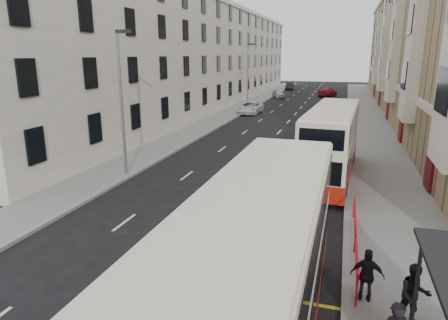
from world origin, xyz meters
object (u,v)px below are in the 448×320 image
(street_lamp_far, at_px, (248,73))
(pedestrian_far, at_px, (367,275))
(white_van, at_px, (250,108))
(car_silver, at_px, (278,94))
(double_decker_front, at_px, (256,285))
(car_dark, at_px, (290,86))
(street_lamp_near, at_px, (122,96))
(pedestrian_mid, at_px, (414,295))
(double_decker_rear, at_px, (332,143))
(car_red, at_px, (327,92))

(street_lamp_far, bearing_deg, pedestrian_far, -71.78)
(white_van, distance_m, car_silver, 18.55)
(double_decker_front, xyz_separation_m, car_silver, (-8.94, 57.45, -1.51))
(car_silver, distance_m, car_dark, 15.79)
(street_lamp_near, distance_m, pedestrian_mid, 17.45)
(car_dark, bearing_deg, double_decker_rear, -84.96)
(street_lamp_near, xyz_separation_m, double_decker_rear, (11.35, 2.93, -2.57))
(pedestrian_mid, bearing_deg, car_silver, 93.44)
(car_dark, bearing_deg, double_decker_front, -87.76)
(street_lamp_far, bearing_deg, car_red, 65.63)
(white_van, bearing_deg, street_lamp_far, 109.93)
(double_decker_front, distance_m, car_silver, 58.16)
(car_red, bearing_deg, pedestrian_far, 109.27)
(double_decker_rear, bearing_deg, white_van, 116.94)
(street_lamp_far, distance_m, car_dark, 31.14)
(double_decker_rear, bearing_deg, car_red, 96.53)
(pedestrian_mid, distance_m, car_silver, 56.33)
(street_lamp_near, distance_m, car_silver, 45.28)
(double_decker_rear, xyz_separation_m, pedestrian_mid, (2.60, -12.77, -1.08))
(double_decker_rear, distance_m, car_dark, 58.84)
(double_decker_rear, xyz_separation_m, car_red, (-2.41, 46.80, -1.34))
(double_decker_front, xyz_separation_m, pedestrian_far, (2.47, 3.29, -1.24))
(double_decker_rear, xyz_separation_m, car_dark, (-10.20, 57.94, -1.35))
(street_lamp_far, distance_m, double_decker_front, 43.69)
(pedestrian_far, distance_m, car_red, 58.94)
(double_decker_front, height_order, pedestrian_far, double_decker_front)
(car_red, bearing_deg, double_decker_front, 106.79)
(street_lamp_near, xyz_separation_m, pedestrian_far, (12.86, -9.08, -3.71))
(street_lamp_near, bearing_deg, double_decker_front, -49.96)
(white_van, xyz_separation_m, car_red, (7.79, 23.19, 0.02))
(white_van, bearing_deg, pedestrian_far, -70.27)
(street_lamp_far, xyz_separation_m, car_dark, (1.15, 30.87, -3.91))
(pedestrian_far, bearing_deg, white_van, -70.27)
(double_decker_front, relative_size, pedestrian_mid, 6.37)
(double_decker_front, bearing_deg, car_red, 91.78)
(pedestrian_far, bearing_deg, double_decker_front, 54.58)
(car_red, bearing_deg, double_decker_rear, 108.41)
(street_lamp_near, height_order, street_lamp_far, same)
(car_red, bearing_deg, car_dark, -39.58)
(street_lamp_near, height_order, pedestrian_mid, street_lamp_near)
(car_dark, bearing_deg, pedestrian_mid, -84.69)
(car_dark, bearing_deg, pedestrian_far, -85.44)
(street_lamp_far, height_order, car_silver, street_lamp_far)
(white_van, relative_size, car_red, 1.01)
(street_lamp_near, height_order, double_decker_front, street_lamp_near)
(double_decker_rear, xyz_separation_m, car_silver, (-9.90, 42.15, -1.40))
(double_decker_rear, distance_m, car_silver, 43.32)
(street_lamp_near, height_order, car_dark, street_lamp_near)
(street_lamp_near, xyz_separation_m, car_red, (8.94, 49.73, -3.91))
(double_decker_front, bearing_deg, street_lamp_near, 130.48)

